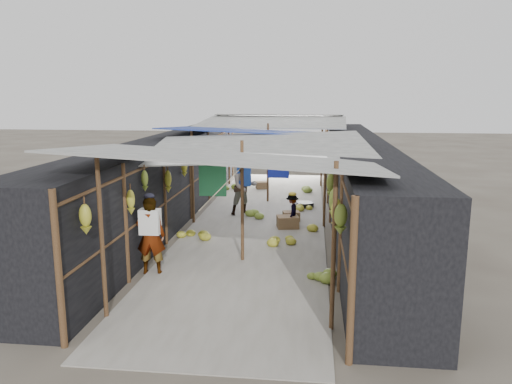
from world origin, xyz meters
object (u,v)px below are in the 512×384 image
at_px(crate_near, 288,222).
at_px(black_basin, 305,205).
at_px(vendor_seated, 292,211).
at_px(vendor_elderly, 151,235).
at_px(shopper_blue, 244,187).

relative_size(crate_near, black_basin, 1.01).
distance_m(crate_near, black_basin, 2.60).
bearing_deg(crate_near, vendor_seated, 38.58).
bearing_deg(vendor_elderly, shopper_blue, -107.32).
bearing_deg(shopper_blue, black_basin, -0.58).
xyz_separation_m(vendor_elderly, vendor_seated, (2.64, 3.85, -0.34)).
bearing_deg(vendor_seated, crate_near, -38.49).
height_order(black_basin, vendor_elderly, vendor_elderly).
xyz_separation_m(black_basin, shopper_blue, (-1.79, -1.16, 0.76)).
xyz_separation_m(black_basin, vendor_seated, (-0.31, -2.43, 0.37)).
bearing_deg(crate_near, vendor_elderly, -135.54).
bearing_deg(vendor_seated, shopper_blue, -129.07).
relative_size(vendor_elderly, shopper_blue, 0.93).
bearing_deg(black_basin, shopper_blue, -147.14).
relative_size(black_basin, vendor_elderly, 0.35).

